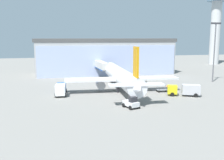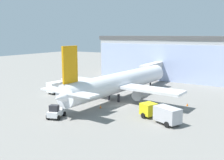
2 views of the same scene
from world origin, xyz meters
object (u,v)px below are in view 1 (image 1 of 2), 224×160
jet_bridge (101,65)px  catering_truck (61,89)px  control_tower (216,20)px  pushback_tug (131,103)px  fuel_truck (185,90)px  apron_light_mast (215,47)px  baggage_cart (162,90)px  airplane (121,77)px  safety_cone_wingtip (167,86)px  safety_cone_nose (132,96)px

jet_bridge → catering_truck: bearing=146.4°
jet_bridge → control_tower: 74.02m
control_tower → pushback_tug: (-65.66, -69.50, -21.00)m
catering_truck → fuel_truck: size_ratio=0.99×
jet_bridge → apron_light_mast: (31.86, -14.57, 6.31)m
catering_truck → pushback_tug: (12.60, -14.86, -0.49)m
apron_light_mast → baggage_cart: (-21.16, -10.21, -10.09)m
control_tower → pushback_tug: 97.89m
airplane → fuel_truck: (12.73, -9.19, -2.10)m
control_tower → pushback_tug: control_tower is taller
pushback_tug → catering_truck: bearing=22.2°
pushback_tug → jet_bridge: bearing=-20.2°
control_tower → airplane: 84.57m
control_tower → safety_cone_wingtip: control_tower is taller
control_tower → apron_light_mast: size_ratio=1.99×
apron_light_mast → pushback_tug: (-33.24, -22.77, -9.61)m
catering_truck → airplane: bearing=-78.5°
airplane → fuel_truck: 15.84m
safety_cone_nose → safety_cone_wingtip: size_ratio=1.00×
catering_truck → safety_cone_nose: catering_truck is taller
apron_light_mast → pushback_tug: size_ratio=4.92×
safety_cone_wingtip → fuel_truck: bearing=-94.7°
fuel_truck → baggage_cart: fuel_truck is taller
airplane → jet_bridge: bearing=7.2°
jet_bridge → airplane: size_ratio=0.40×
airplane → fuel_truck: airplane is taller
control_tower → safety_cone_wingtip: (-49.46, -51.02, -21.70)m
airplane → safety_cone_nose: airplane is taller
control_tower → catering_truck: size_ratio=4.72×
airplane → baggage_cart: size_ratio=12.32×
control_tower → fuel_truck: control_tower is taller
apron_light_mast → fuel_truck: (-17.99, -15.64, -9.12)m
control_tower → catering_truck: (-78.26, -54.65, -20.51)m
pushback_tug → baggage_cart: bearing=-62.0°
jet_bridge → catering_truck: 26.63m
pushback_tug → safety_cone_wingtip: (16.20, 18.48, -0.70)m
jet_bridge → pushback_tug: jet_bridge is taller
control_tower → baggage_cart: control_tower is taller
pushback_tug → safety_cone_nose: size_ratio=6.55×
airplane → control_tower: bearing=-45.8°
apron_light_mast → safety_cone_wingtip: size_ratio=32.23×
catering_truck → safety_cone_nose: bearing=-105.9°
fuel_truck → pushback_tug: bearing=49.3°
safety_cone_nose → airplane: bearing=93.2°
catering_truck → fuel_truck: 28.91m
safety_cone_wingtip → safety_cone_nose: bearing=-143.3°
control_tower → safety_cone_wingtip: size_ratio=64.22×
control_tower → safety_cone_nose: control_tower is taller
pushback_tug → safety_cone_nose: pushback_tug is taller
airplane → fuel_truck: bearing=-121.8°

